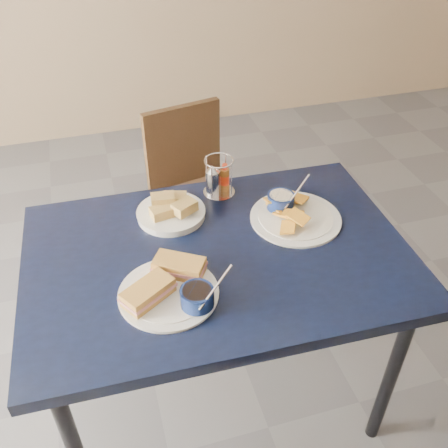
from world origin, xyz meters
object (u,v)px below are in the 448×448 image
object	(u,v)px
bread_basket	(171,211)
sandwich_plate	(172,287)
condiment_caddy	(217,179)
chair_far	(195,179)
dining_table	(218,269)
plantain_plate	(290,212)

from	to	relation	value
bread_basket	sandwich_plate	bearing A→B (deg)	-101.16
bread_basket	condiment_caddy	world-z (taller)	condiment_caddy
chair_far	condiment_caddy	distance (m)	0.66
dining_table	sandwich_plate	bearing A→B (deg)	-142.18
dining_table	bread_basket	xyz separation A→B (m)	(-0.10, 0.21, 0.09)
dining_table	sandwich_plate	distance (m)	0.23
chair_far	plantain_plate	world-z (taller)	plantain_plate
bread_basket	condiment_caddy	bearing A→B (deg)	25.89
dining_table	bread_basket	distance (m)	0.25
chair_far	bread_basket	distance (m)	0.76
chair_far	plantain_plate	distance (m)	0.83
chair_far	dining_table	bearing A→B (deg)	-98.30
plantain_plate	bread_basket	size ratio (longest dim) A/B	1.34
plantain_plate	condiment_caddy	bearing A→B (deg)	134.60
dining_table	plantain_plate	xyz separation A→B (m)	(0.27, 0.10, 0.09)
condiment_caddy	chair_far	bearing A→B (deg)	85.60
bread_basket	condiment_caddy	xyz separation A→B (m)	(0.18, 0.09, 0.03)
dining_table	plantain_plate	world-z (taller)	plantain_plate
chair_far	plantain_plate	size ratio (longest dim) A/B	2.67
chair_far	condiment_caddy	size ratio (longest dim) A/B	5.77
sandwich_plate	condiment_caddy	world-z (taller)	condiment_caddy
bread_basket	chair_far	bearing A→B (deg)	70.90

